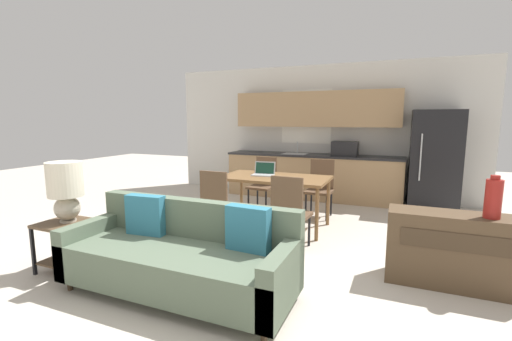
% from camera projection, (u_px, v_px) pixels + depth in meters
% --- Properties ---
extents(ground_plane, '(20.00, 20.00, 0.00)m').
position_uv_depth(ground_plane, '(198.00, 295.00, 3.13)').
color(ground_plane, beige).
extents(wall_back, '(6.40, 0.07, 2.70)m').
position_uv_depth(wall_back, '(316.00, 131.00, 7.15)').
color(wall_back, silver).
rests_on(wall_back, ground_plane).
extents(kitchen_counter, '(3.50, 0.65, 2.15)m').
position_uv_depth(kitchen_counter, '(313.00, 157.00, 6.95)').
color(kitchen_counter, tan).
rests_on(kitchen_counter, ground_plane).
extents(refrigerator, '(0.80, 0.76, 1.76)m').
position_uv_depth(refrigerator, '(434.00, 161.00, 6.00)').
color(refrigerator, black).
rests_on(refrigerator, ground_plane).
extents(dining_table, '(1.58, 0.88, 0.76)m').
position_uv_depth(dining_table, '(275.00, 181.00, 5.07)').
color(dining_table, brown).
rests_on(dining_table, ground_plane).
extents(couch, '(2.18, 0.80, 0.85)m').
position_uv_depth(couch, '(182.00, 256.00, 3.17)').
color(couch, '#3D2D1E').
rests_on(couch, ground_plane).
extents(side_table, '(0.47, 0.47, 0.53)m').
position_uv_depth(side_table, '(66.00, 238.00, 3.62)').
color(side_table, brown).
rests_on(side_table, ground_plane).
extents(table_lamp, '(0.35, 0.35, 0.64)m').
position_uv_depth(table_lamp, '(65.00, 187.00, 3.55)').
color(table_lamp, '#B2A893').
rests_on(table_lamp, side_table).
extents(credenza, '(1.21, 0.39, 0.72)m').
position_uv_depth(credenza, '(454.00, 250.00, 3.27)').
color(credenza, brown).
rests_on(credenza, ground_plane).
extents(vase, '(0.14, 0.14, 0.39)m').
position_uv_depth(vase, '(493.00, 198.00, 3.05)').
color(vase, maroon).
rests_on(vase, credenza).
extents(dining_chair_far_right, '(0.43, 0.43, 0.94)m').
position_uv_depth(dining_chair_far_right, '(320.00, 186.00, 5.66)').
color(dining_chair_far_right, brown).
rests_on(dining_chair_far_right, ground_plane).
extents(dining_chair_far_left, '(0.46, 0.46, 0.94)m').
position_uv_depth(dining_chair_far_left, '(264.00, 182.00, 6.03)').
color(dining_chair_far_left, brown).
rests_on(dining_chair_far_left, ground_plane).
extents(dining_chair_near_left, '(0.43, 0.43, 0.94)m').
position_uv_depth(dining_chair_near_left, '(218.00, 202.00, 4.56)').
color(dining_chair_near_left, brown).
rests_on(dining_chair_near_left, ground_plane).
extents(dining_chair_near_right, '(0.45, 0.45, 0.94)m').
position_uv_depth(dining_chair_near_right, '(290.00, 210.00, 4.15)').
color(dining_chair_near_right, brown).
rests_on(dining_chair_near_right, ground_plane).
extents(laptop, '(0.34, 0.29, 0.20)m').
position_uv_depth(laptop, '(264.00, 172.00, 5.20)').
color(laptop, '#B7BABC').
rests_on(laptop, dining_table).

